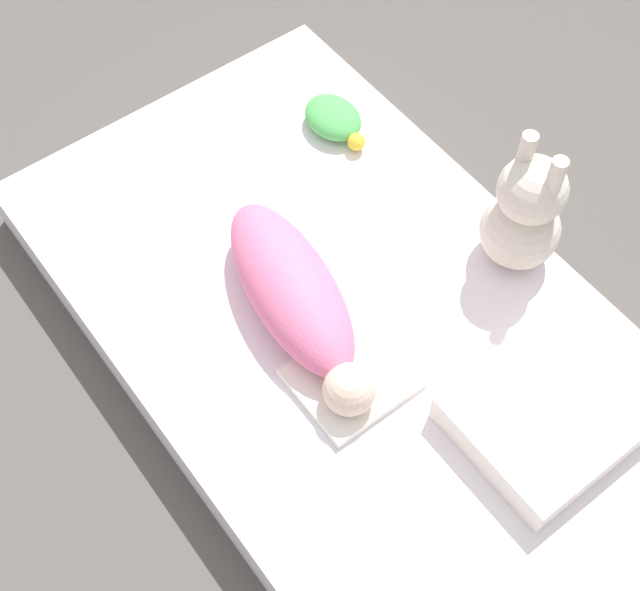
# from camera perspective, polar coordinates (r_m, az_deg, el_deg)

# --- Properties ---
(ground_plane) EXTENTS (12.00, 12.00, 0.00)m
(ground_plane) POSITION_cam_1_polar(r_m,az_deg,el_deg) (1.94, 1.75, -3.02)
(ground_plane) COLOR #514C47
(bed_mattress) EXTENTS (1.50, 0.89, 0.13)m
(bed_mattress) POSITION_cam_1_polar(r_m,az_deg,el_deg) (1.89, 1.80, -2.08)
(bed_mattress) COLOR white
(bed_mattress) RESTS_ON ground_plane
(burp_cloth) EXTENTS (0.20, 0.22, 0.02)m
(burp_cloth) POSITION_cam_1_polar(r_m,az_deg,el_deg) (1.75, 2.04, -5.29)
(burp_cloth) COLOR white
(burp_cloth) RESTS_ON bed_mattress
(swaddled_baby) EXTENTS (0.54, 0.25, 0.14)m
(swaddled_baby) POSITION_cam_1_polar(r_m,az_deg,el_deg) (1.77, -1.57, -0.03)
(swaddled_baby) COLOR pink
(swaddled_baby) RESTS_ON bed_mattress
(pillow) EXTENTS (0.29, 0.37, 0.07)m
(pillow) POSITION_cam_1_polar(r_m,az_deg,el_deg) (1.74, 14.83, -7.01)
(pillow) COLOR white
(pillow) RESTS_ON bed_mattress
(bunny_plush) EXTENTS (0.17, 0.17, 0.33)m
(bunny_plush) POSITION_cam_1_polar(r_m,az_deg,el_deg) (1.85, 12.97, 5.08)
(bunny_plush) COLOR beige
(bunny_plush) RESTS_ON bed_mattress
(turtle_plush) EXTENTS (0.18, 0.12, 0.06)m
(turtle_plush) POSITION_cam_1_polar(r_m,az_deg,el_deg) (2.12, 0.93, 11.24)
(turtle_plush) COLOR #51B756
(turtle_plush) RESTS_ON bed_mattress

